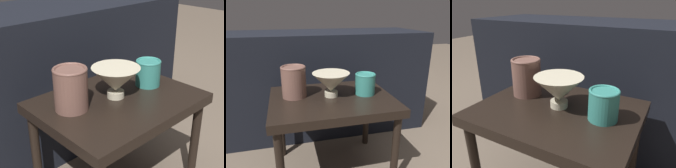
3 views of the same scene
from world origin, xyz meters
The scene contains 5 objects.
table centered at (0.00, 0.00, 0.37)m, with size 0.59×0.45×0.42m.
couch_backdrop centered at (0.00, 0.53, 0.35)m, with size 1.49×0.50×0.69m.
bowl centered at (0.00, 0.01, 0.49)m, with size 0.18×0.18×0.12m.
vase_textured_left centered at (-0.18, 0.05, 0.50)m, with size 0.12×0.12×0.15m.
vase_colorful_right centered at (0.17, 0.01, 0.48)m, with size 0.10×0.10×0.11m.
Camera 1 is at (-0.74, -0.74, 0.95)m, focal length 50.00 mm.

